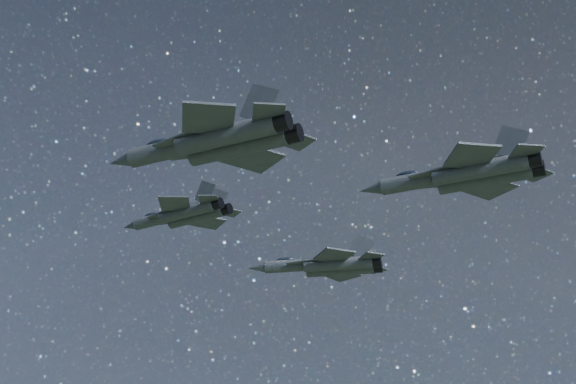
% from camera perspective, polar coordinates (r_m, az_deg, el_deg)
% --- Properties ---
extents(jet_lead, '(15.16, 10.36, 3.81)m').
position_cam_1_polar(jet_lead, '(89.76, -7.44, -1.58)').
color(jet_lead, '#2E333A').
extents(jet_left, '(17.13, 11.95, 4.31)m').
position_cam_1_polar(jet_left, '(96.59, 2.86, -5.22)').
color(jet_left, '#2E333A').
extents(jet_right, '(19.68, 13.71, 4.95)m').
position_cam_1_polar(jet_right, '(69.32, -5.07, 3.62)').
color(jet_right, '#2E333A').
extents(jet_slot, '(18.28, 12.76, 4.60)m').
position_cam_1_polar(jet_slot, '(76.14, 12.59, 1.26)').
color(jet_slot, '#2E333A').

